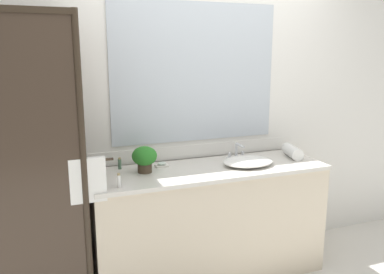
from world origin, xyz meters
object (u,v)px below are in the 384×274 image
Objects in this scene: potted_plant at (144,157)px; faucet at (237,154)px; sink_basin at (248,161)px; rolled_towel_near_edge at (292,152)px; soap_dish at (162,165)px; amenity_bottle_shampoo at (120,164)px; amenity_bottle_body_wash at (119,181)px.

faucet is at bearing 6.12° from potted_plant.
rolled_towel_near_edge is at bearing 9.65° from sink_basin.
sink_basin is at bearing -17.80° from soap_dish.
rolled_towel_near_edge is (0.46, -0.11, 0.00)m from faucet.
rolled_towel_near_edge is (1.41, -0.17, 0.01)m from amenity_bottle_shampoo.
sink_basin is at bearing 8.84° from amenity_bottle_body_wash.
amenity_bottle_body_wash is at bearing -100.79° from amenity_bottle_shampoo.
faucet is 1.94× the size of amenity_bottle_shampoo.
amenity_bottle_shampoo is at bearing 79.21° from amenity_bottle_body_wash.
amenity_bottle_body_wash reaches higher than sink_basin.
potted_plant is (-0.79, -0.09, 0.07)m from faucet.
potted_plant is 0.76× the size of rolled_towel_near_edge.
amenity_bottle_shampoo is at bearing 176.43° from faucet.
potted_plant is 2.20× the size of amenity_bottle_shampoo.
potted_plant reaches higher than amenity_bottle_body_wash.
sink_basin is 2.39× the size of faucet.
sink_basin is 0.67m from soap_dish.
faucet is at bearing 166.38° from rolled_towel_near_edge.
amenity_bottle_body_wash is at bearing -137.20° from soap_dish.
soap_dish is 0.54m from amenity_bottle_body_wash.
soap_dish is (-0.64, 0.20, -0.02)m from sink_basin.
amenity_bottle_body_wash is (-0.24, -0.27, -0.07)m from potted_plant.
soap_dish is at bearing 42.80° from amenity_bottle_body_wash.
amenity_bottle_shampoo is at bearing 171.84° from soap_dish.
potted_plant is at bearing 178.79° from rolled_towel_near_edge.
faucet reaches higher than sink_basin.
faucet is at bearing 90.00° from sink_basin.
soap_dish is (-0.64, 0.01, -0.03)m from faucet.
potted_plant reaches higher than soap_dish.
sink_basin is 4.06× the size of soap_dish.
potted_plant reaches higher than sink_basin.
faucet is 1.09m from amenity_bottle_body_wash.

